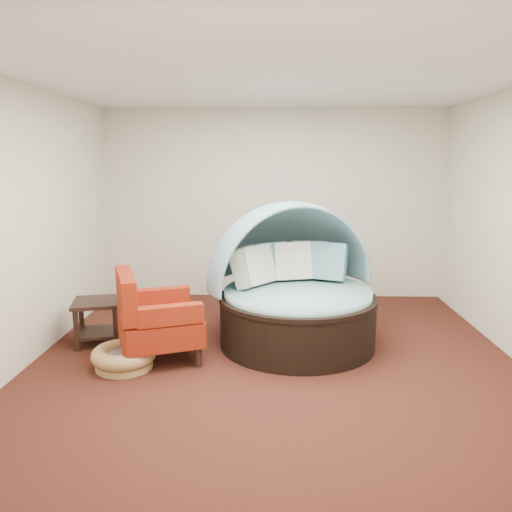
{
  "coord_description": "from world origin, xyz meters",
  "views": [
    {
      "loc": [
        -0.03,
        -4.95,
        2.05
      ],
      "look_at": [
        -0.21,
        0.6,
        0.98
      ],
      "focal_mm": 35.0,
      "sensor_mm": 36.0,
      "label": 1
    }
  ],
  "objects_px": {
    "canopy_daybed": "(294,278)",
    "side_table": "(98,316)",
    "pet_basket": "(124,357)",
    "red_armchair": "(154,319)"
  },
  "relations": [
    {
      "from": "canopy_daybed",
      "to": "side_table",
      "type": "distance_m",
      "value": 2.26
    },
    {
      "from": "pet_basket",
      "to": "red_armchair",
      "type": "distance_m",
      "value": 0.47
    },
    {
      "from": "pet_basket",
      "to": "red_armchair",
      "type": "bearing_deg",
      "value": 41.06
    },
    {
      "from": "side_table",
      "to": "red_armchair",
      "type": "bearing_deg",
      "value": -31.39
    },
    {
      "from": "red_armchair",
      "to": "side_table",
      "type": "xyz_separation_m",
      "value": [
        -0.75,
        0.46,
        -0.12
      ]
    },
    {
      "from": "canopy_daybed",
      "to": "red_armchair",
      "type": "relative_size",
      "value": 2.22
    },
    {
      "from": "red_armchair",
      "to": "side_table",
      "type": "distance_m",
      "value": 0.89
    },
    {
      "from": "pet_basket",
      "to": "red_armchair",
      "type": "relative_size",
      "value": 0.75
    },
    {
      "from": "canopy_daybed",
      "to": "pet_basket",
      "type": "xyz_separation_m",
      "value": [
        -1.72,
        -0.81,
        -0.63
      ]
    },
    {
      "from": "red_armchair",
      "to": "side_table",
      "type": "bearing_deg",
      "value": 127.79
    }
  ]
}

